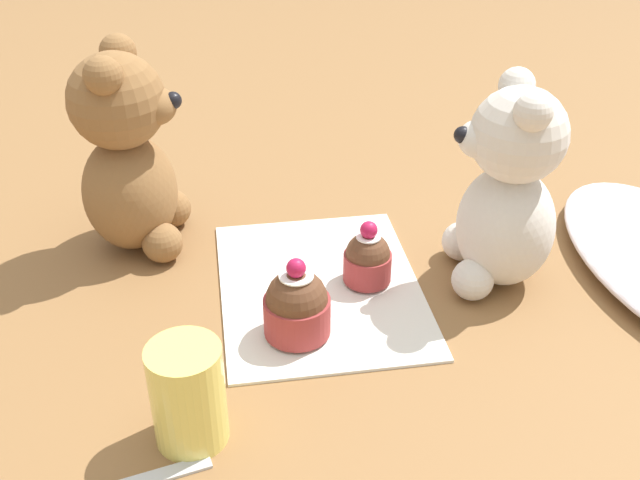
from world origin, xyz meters
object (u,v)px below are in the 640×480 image
teddy_bear_cream (507,193)px  juice_glass (188,395)px  cupcake_near_cream_bear (367,257)px  teddy_bear_tan (128,156)px  cupcake_near_tan_bear (297,306)px

teddy_bear_cream → juice_glass: bearing=-51.9°
cupcake_near_cream_bear → juice_glass: size_ratio=0.76×
teddy_bear_tan → juice_glass: teddy_bear_tan is taller
cupcake_near_tan_bear → teddy_bear_tan: bearing=-141.5°
teddy_bear_cream → juice_glass: size_ratio=2.42×
teddy_bear_tan → juice_glass: size_ratio=2.54×
teddy_bear_cream → teddy_bear_tan: bearing=-99.7°
juice_glass → cupcake_near_tan_bear: bearing=138.0°
cupcake_near_cream_bear → cupcake_near_tan_bear: 0.11m
teddy_bear_cream → cupcake_near_tan_bear: bearing=-64.2°
teddy_bear_tan → cupcake_near_tan_bear: 0.24m
teddy_bear_cream → cupcake_near_cream_bear: bearing=-85.8°
teddy_bear_cream → cupcake_near_cream_bear: (-0.01, -0.13, -0.07)m
cupcake_near_cream_bear → cupcake_near_tan_bear: (0.07, -0.08, 0.00)m
cupcake_near_tan_bear → cupcake_near_cream_bear: bearing=133.1°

